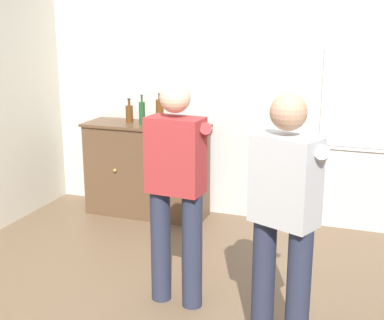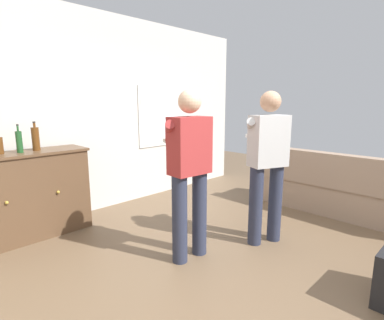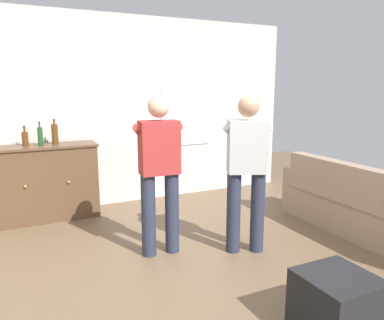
{
  "view_description": "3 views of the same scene",
  "coord_description": "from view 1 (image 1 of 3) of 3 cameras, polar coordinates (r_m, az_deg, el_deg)",
  "views": [
    {
      "loc": [
        0.99,
        -2.79,
        2.09
      ],
      "look_at": [
        -0.26,
        0.68,
        1.12
      ],
      "focal_mm": 50.0,
      "sensor_mm": 36.0,
      "label": 1
    },
    {
      "loc": [
        -2.35,
        -1.38,
        1.57
      ],
      "look_at": [
        -0.24,
        0.73,
        0.98
      ],
      "focal_mm": 28.0,
      "sensor_mm": 36.0,
      "label": 2
    },
    {
      "loc": [
        -1.7,
        -2.92,
        1.77
      ],
      "look_at": [
        -0.0,
        0.62,
        1.0
      ],
      "focal_mm": 35.0,
      "sensor_mm": 36.0,
      "label": 3
    }
  ],
  "objects": [
    {
      "name": "wall_back_with_window",
      "position": [
        5.57,
        9.66,
        7.43
      ],
      "size": [
        5.2,
        0.15,
        2.8
      ],
      "color": "beige",
      "rests_on": "ground"
    },
    {
      "name": "sideboard_cabinet",
      "position": [
        5.82,
        -4.85,
        -1.05
      ],
      "size": [
        1.35,
        0.49,
        1.01
      ],
      "color": "brown",
      "rests_on": "ground"
    },
    {
      "name": "bottle_wine_green",
      "position": [
        5.81,
        -6.7,
        4.97
      ],
      "size": [
        0.08,
        0.08,
        0.26
      ],
      "color": "#593314",
      "rests_on": "sideboard_cabinet"
    },
    {
      "name": "bottle_liquor_amber",
      "position": [
        5.64,
        -3.46,
        5.15
      ],
      "size": [
        0.08,
        0.08,
        0.34
      ],
      "color": "#593314",
      "rests_on": "sideboard_cabinet"
    },
    {
      "name": "bottle_spirits_clear",
      "position": [
        5.67,
        -5.35,
        5.04
      ],
      "size": [
        0.07,
        0.07,
        0.32
      ],
      "color": "#1E4C23",
      "rests_on": "sideboard_cabinet"
    },
    {
      "name": "person_standing_left",
      "position": [
        3.87,
        -1.68,
        -2.6
      ],
      "size": [
        0.56,
        0.49,
        1.68
      ],
      "color": "#282D42",
      "rests_on": "ground"
    },
    {
      "name": "person_standing_right",
      "position": [
        3.33,
        9.87,
        -5.71
      ],
      "size": [
        0.51,
        0.52,
        1.68
      ],
      "color": "#282D42",
      "rests_on": "ground"
    }
  ]
}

